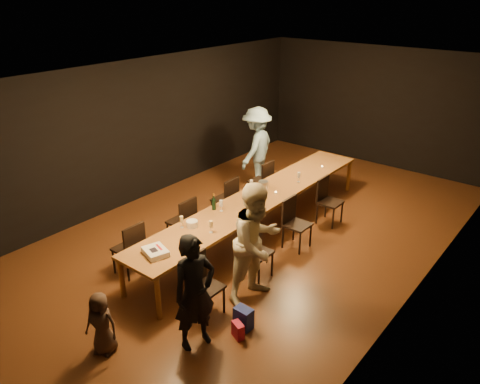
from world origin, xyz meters
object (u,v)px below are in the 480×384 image
Objects in this scene: chair_right_3 at (330,202)px; woman_birthday at (195,293)px; man_blue at (257,147)px; chair_left_1 at (181,221)px; table at (259,199)px; birthday_cake at (155,252)px; chair_left_2 at (224,199)px; chair_right_2 at (297,224)px; chair_left_3 at (260,181)px; chair_left_0 at (128,248)px; child at (101,323)px; chair_right_1 at (257,252)px; ice_bucket at (263,186)px; champagne_bottle at (214,202)px; chair_right_0 at (206,287)px; woman_tan at (257,243)px; plate_stack at (192,224)px.

woman_birthday reaches higher than chair_right_3.
chair_left_1 is at bearing -0.24° from man_blue.
birthday_cake is at bearing -89.78° from table.
table is 3.74× the size of woman_birthday.
chair_left_2 is at bearing -54.78° from chair_right_3.
chair_right_2 is at bearing 89.64° from birthday_cake.
chair_right_2 and chair_left_3 have the same top height.
chair_left_0 reaches higher than child.
chair_left_0 is 1.81m from child.
chair_right_3 is 0.58× the size of woman_birthday.
chair_right_3 is 4.14m from woman_birthday.
chair_right_1 is at bearing -90.00° from chair_left_1.
chair_left_1 is 2.09× the size of birthday_cake.
chair_left_0 is 2.09× the size of birthday_cake.
chair_right_2 is at bearing -0.00° from chair_right_3.
child is (1.17, -1.38, -0.02)m from chair_left_0.
ice_bucket reaches higher than chair_left_2.
champagne_bottle reaches higher than chair_left_3.
table is at bearing -70.46° from ice_bucket.
chair_right_2 is at bearing 37.97° from champagne_bottle.
chair_left_0 is at bearing -3.29° from man_blue.
birthday_cake is (-0.84, -0.15, 0.33)m from chair_right_0.
chair_left_3 is 1.27m from ice_bucket.
chair_left_0 is 2.10m from woman_birthday.
chair_right_2 is at bearing 40.12° from man_blue.
chair_right_1 is at bearing -144.69° from chair_left_3.
woman_tan is (0.30, 0.79, 0.46)m from chair_right_0.
child is at bearing 167.06° from woman_tan.
woman_birthday is 3.41m from ice_bucket.
ice_bucket is at bearing 109.89° from birthday_cake.
chair_left_3 is 0.50× the size of woman_tan.
child is at bearing -155.54° from chair_left_1.
chair_left_0 is 4.88× the size of plate_stack.
chair_left_3 is at bearing 103.71° from plate_stack.
chair_right_3 is 1.00× the size of chair_left_3.
child is 1.98× the size of birthday_cake.
woman_birthday is 1.25m from child.
champagne_bottle reaches higher than child.
ice_bucket is at bearing 79.14° from champagne_bottle.
champagne_bottle is at bearing 11.10° from man_blue.
chair_right_2 is 3.81m from child.
woman_tan is 1.32m from plate_stack.
chair_left_2 is at bearing 0.00° from chair_left_0.
man_blue is 2.07m from ice_bucket.
table is 19.89× the size of champagne_bottle.
woman_tan is (-0.00, 1.31, 0.12)m from woman_birthday.
man_blue is 4.18× the size of birthday_cake.
table is 3.23× the size of woman_tan.
plate_stack is (0.69, -1.61, 0.34)m from chair_left_2.
plate_stack is (1.27, -3.44, -0.13)m from man_blue.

